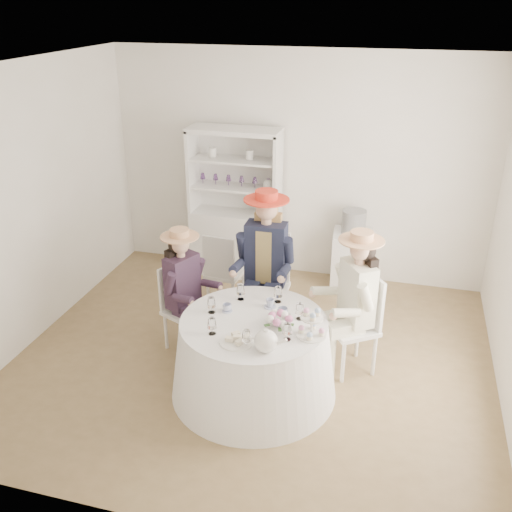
# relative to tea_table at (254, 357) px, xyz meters

# --- Properties ---
(ground) EXTENTS (4.50, 4.50, 0.00)m
(ground) POSITION_rel_tea_table_xyz_m (-0.14, 0.48, -0.36)
(ground) COLOR brown
(ground) RESTS_ON ground
(ceiling) EXTENTS (4.50, 4.50, 0.00)m
(ceiling) POSITION_rel_tea_table_xyz_m (-0.14, 0.48, 2.34)
(ceiling) COLOR white
(ceiling) RESTS_ON wall_back
(wall_back) EXTENTS (4.50, 0.00, 4.50)m
(wall_back) POSITION_rel_tea_table_xyz_m (-0.14, 2.48, 0.99)
(wall_back) COLOR silver
(wall_back) RESTS_ON ground
(wall_front) EXTENTS (4.50, 0.00, 4.50)m
(wall_front) POSITION_rel_tea_table_xyz_m (-0.14, -1.52, 0.99)
(wall_front) COLOR silver
(wall_front) RESTS_ON ground
(wall_left) EXTENTS (0.00, 4.50, 4.50)m
(wall_left) POSITION_rel_tea_table_xyz_m (-2.39, 0.48, 0.99)
(wall_left) COLOR silver
(wall_left) RESTS_ON ground
(tea_table) EXTENTS (1.46, 1.46, 0.72)m
(tea_table) POSITION_rel_tea_table_xyz_m (0.00, 0.00, 0.00)
(tea_table) COLOR white
(tea_table) RESTS_ON ground
(hutch) EXTENTS (1.20, 0.71, 1.83)m
(hutch) POSITION_rel_tea_table_xyz_m (-0.84, 2.24, 0.29)
(hutch) COLOR silver
(hutch) RESTS_ON ground
(side_table) EXTENTS (0.48, 0.48, 0.69)m
(side_table) POSITION_rel_tea_table_xyz_m (0.59, 2.23, -0.01)
(side_table) COLOR silver
(side_table) RESTS_ON ground
(hatbox) EXTENTS (0.35, 0.35, 0.28)m
(hatbox) POSITION_rel_tea_table_xyz_m (0.59, 2.23, 0.47)
(hatbox) COLOR black
(hatbox) RESTS_ON side_table
(guest_left) EXTENTS (0.53, 0.48, 1.27)m
(guest_left) POSITION_rel_tea_table_xyz_m (-0.82, 0.49, 0.36)
(guest_left) COLOR silver
(guest_left) RESTS_ON ground
(guest_mid) EXTENTS (0.56, 0.58, 1.55)m
(guest_mid) POSITION_rel_tea_table_xyz_m (-0.14, 0.95, 0.52)
(guest_mid) COLOR silver
(guest_mid) RESTS_ON ground
(guest_right) EXTENTS (0.60, 0.57, 1.40)m
(guest_right) POSITION_rel_tea_table_xyz_m (0.78, 0.55, 0.43)
(guest_right) COLOR silver
(guest_right) RESTS_ON ground
(spare_chair) EXTENTS (0.41, 0.41, 0.91)m
(spare_chair) POSITION_rel_tea_table_xyz_m (-0.71, 1.30, 0.13)
(spare_chair) COLOR silver
(spare_chair) RESTS_ON ground
(teacup_a) EXTENTS (0.10, 0.10, 0.06)m
(teacup_a) POSITION_rel_tea_table_xyz_m (-0.26, 0.09, 0.39)
(teacup_a) COLOR white
(teacup_a) RESTS_ON tea_table
(teacup_b) EXTENTS (0.09, 0.09, 0.07)m
(teacup_b) POSITION_rel_tea_table_xyz_m (0.08, 0.26, 0.40)
(teacup_b) COLOR white
(teacup_b) RESTS_ON tea_table
(teacup_c) EXTENTS (0.10, 0.10, 0.07)m
(teacup_c) POSITION_rel_tea_table_xyz_m (0.22, 0.14, 0.40)
(teacup_c) COLOR white
(teacup_c) RESTS_ON tea_table
(flower_bowl) EXTENTS (0.23, 0.23, 0.05)m
(flower_bowl) POSITION_rel_tea_table_xyz_m (0.22, 0.02, 0.39)
(flower_bowl) COLOR white
(flower_bowl) RESTS_ON tea_table
(flower_arrangement) EXTENTS (0.18, 0.18, 0.07)m
(flower_arrangement) POSITION_rel_tea_table_xyz_m (0.23, -0.05, 0.45)
(flower_arrangement) COLOR #D46AA4
(flower_arrangement) RESTS_ON tea_table
(table_teapot) EXTENTS (0.26, 0.19, 0.20)m
(table_teapot) POSITION_rel_tea_table_xyz_m (0.21, -0.39, 0.45)
(table_teapot) COLOR white
(table_teapot) RESTS_ON tea_table
(sandwich_plate) EXTENTS (0.28, 0.28, 0.06)m
(sandwich_plate) POSITION_rel_tea_table_xyz_m (-0.04, -0.34, 0.38)
(sandwich_plate) COLOR white
(sandwich_plate) RESTS_ON tea_table
(cupcake_stand) EXTENTS (0.25, 0.25, 0.23)m
(cupcake_stand) POSITION_rel_tea_table_xyz_m (0.51, -0.09, 0.45)
(cupcake_stand) COLOR white
(cupcake_stand) RESTS_ON tea_table
(stemware_set) EXTENTS (0.83, 0.84, 0.15)m
(stemware_set) POSITION_rel_tea_table_xyz_m (0.00, 0.00, 0.44)
(stemware_set) COLOR white
(stemware_set) RESTS_ON tea_table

